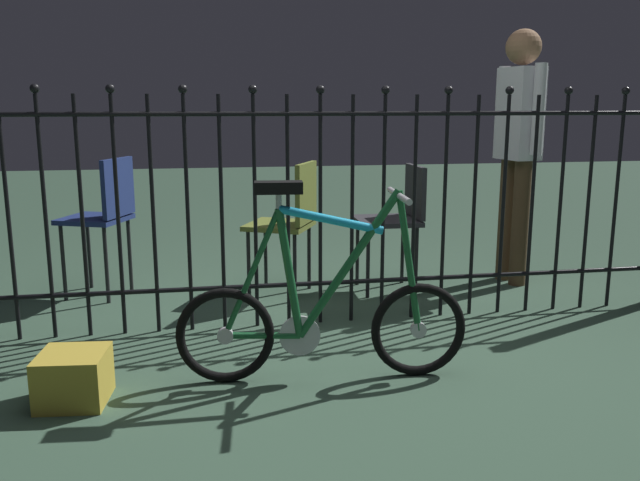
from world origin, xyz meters
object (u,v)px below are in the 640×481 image
chair_olive (291,215)px  bicycle (322,312)px  chair_navy (105,211)px  person_visitor (518,134)px  chair_charcoal (398,213)px  display_crate (74,378)px

chair_olive → bicycle: bearing=-91.8°
chair_navy → chair_olive: bearing=-8.1°
chair_olive → person_visitor: bearing=1.4°
chair_charcoal → person_visitor: size_ratio=0.49×
bicycle → person_visitor: person_visitor is taller
person_visitor → display_crate: (-2.59, -1.44, -0.89)m
chair_navy → chair_olive: chair_navy is taller
chair_olive → person_visitor: size_ratio=0.51×
chair_charcoal → bicycle: bearing=-118.9°
bicycle → person_visitor: 2.20m
chair_charcoal → chair_olive: size_ratio=0.96×
chair_charcoal → chair_navy: size_ratio=0.93×
chair_charcoal → chair_olive: 0.69m
person_visitor → display_crate: bearing=-150.9°
chair_olive → display_crate: (-1.08, -1.40, -0.41)m
bicycle → display_crate: bearing=-176.9°
bicycle → chair_charcoal: bicycle is taller
chair_olive → chair_charcoal: bearing=-1.4°
bicycle → chair_olive: size_ratio=1.51×
chair_olive → chair_navy: bearing=171.9°
bicycle → chair_navy: bearing=126.0°
chair_charcoal → chair_olive: (-0.69, 0.02, 0.00)m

